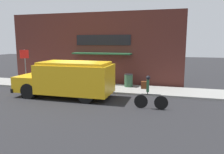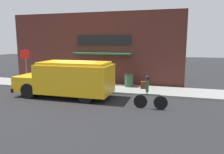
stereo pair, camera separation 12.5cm
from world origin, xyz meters
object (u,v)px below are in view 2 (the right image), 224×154
(school_bus, at_px, (68,79))
(stop_sign_post, at_px, (26,61))
(trash_bin, at_px, (129,80))
(cyclist, at_px, (148,93))

(school_bus, relative_size, stop_sign_post, 2.23)
(stop_sign_post, distance_m, trash_bin, 7.56)
(stop_sign_post, height_order, trash_bin, stop_sign_post)
(stop_sign_post, relative_size, trash_bin, 2.91)
(trash_bin, bearing_deg, cyclist, -66.71)
(school_bus, xyz_separation_m, cyclist, (4.73, -0.94, -0.31))
(cyclist, relative_size, trash_bin, 1.85)
(school_bus, relative_size, cyclist, 3.50)
(cyclist, xyz_separation_m, trash_bin, (-1.85, 4.30, -0.21))
(school_bus, bearing_deg, stop_sign_post, 154.47)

